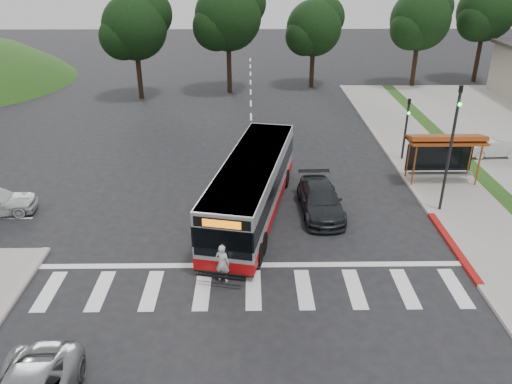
{
  "coord_description": "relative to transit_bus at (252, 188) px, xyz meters",
  "views": [
    {
      "loc": [
        -0.11,
        -21.02,
        11.94
      ],
      "look_at": [
        0.18,
        0.55,
        1.6
      ],
      "focal_mm": 35.0,
      "sensor_mm": 36.0,
      "label": 1
    }
  ],
  "objects": [
    {
      "name": "ground",
      "position": [
        0.0,
        -1.28,
        -1.48
      ],
      "size": [
        140.0,
        140.0,
        0.0
      ],
      "primitive_type": "plane",
      "color": "black",
      "rests_on": "ground"
    },
    {
      "name": "traffic_signal_ne_short",
      "position": [
        9.6,
        7.21,
        1.0
      ],
      "size": [
        0.18,
        0.37,
        4.0
      ],
      "color": "black",
      "rests_on": "ground"
    },
    {
      "name": "bus_shelter",
      "position": [
        10.8,
        3.82,
        0.87
      ],
      "size": [
        4.2,
        1.6,
        2.86
      ],
      "color": "#A84B1C",
      "rests_on": "sidewalk_east"
    },
    {
      "name": "curb_east",
      "position": [
        9.0,
        6.72,
        -1.41
      ],
      "size": [
        0.3,
        40.0,
        0.15
      ],
      "primitive_type": "cube",
      "color": "#9E9991",
      "rests_on": "ground"
    },
    {
      "name": "dark_sedan",
      "position": [
        3.44,
        0.16,
        -0.77
      ],
      "size": [
        2.16,
        4.95,
        1.42
      ],
      "primitive_type": "imported",
      "rotation": [
        0.0,
        0.0,
        0.03
      ],
      "color": "#212426",
      "rests_on": "ground"
    },
    {
      "name": "parked_car_1",
      "position": [
        15.5,
        7.59,
        -0.81
      ],
      "size": [
        3.55,
        1.41,
        1.15
      ],
      "primitive_type": "imported",
      "rotation": [
        0.0,
        0.0,
        1.63
      ],
      "color": "silver",
      "rests_on": "parking_lot"
    },
    {
      "name": "sidewalk_east",
      "position": [
        11.0,
        6.72,
        -1.42
      ],
      "size": [
        4.0,
        40.0,
        0.12
      ],
      "primitive_type": "cube",
      "color": "gray",
      "rests_on": "ground"
    },
    {
      "name": "tree_ne_b",
      "position": [
        23.08,
        28.78,
        5.44
      ],
      "size": [
        6.16,
        5.74,
        10.02
      ],
      "color": "black",
      "rests_on": "ground"
    },
    {
      "name": "tree_ne_a",
      "position": [
        16.08,
        26.78,
        4.91
      ],
      "size": [
        6.16,
        5.74,
        9.3
      ],
      "color": "black",
      "rests_on": "parking_lot"
    },
    {
      "name": "pedestrian",
      "position": [
        -1.22,
        -5.67,
        -0.64
      ],
      "size": [
        0.72,
        0.62,
        1.68
      ],
      "primitive_type": "imported",
      "rotation": [
        0.0,
        0.0,
        2.71
      ],
      "color": "silver",
      "rests_on": "ground"
    },
    {
      "name": "traffic_signal_ne_tall",
      "position": [
        9.6,
        0.21,
        2.4
      ],
      "size": [
        0.18,
        0.37,
        6.5
      ],
      "color": "black",
      "rests_on": "ground"
    },
    {
      "name": "tree_north_c",
      "position": [
        -9.92,
        22.78,
        4.81
      ],
      "size": [
        6.16,
        5.74,
        9.3
      ],
      "color": "black",
      "rests_on": "ground"
    },
    {
      "name": "curb_east_red",
      "position": [
        9.0,
        -3.28,
        -1.41
      ],
      "size": [
        0.32,
        6.0,
        0.15
      ],
      "primitive_type": "cube",
      "color": "maroon",
      "rests_on": "ground"
    },
    {
      "name": "crosswalk_ladder",
      "position": [
        0.0,
        -6.28,
        -1.48
      ],
      "size": [
        18.0,
        2.6,
        0.01
      ],
      "primitive_type": "cube",
      "color": "silver",
      "rests_on": "ground"
    },
    {
      "name": "tree_north_a",
      "position": [
        -1.91,
        24.79,
        5.44
      ],
      "size": [
        6.6,
        6.15,
        10.17
      ],
      "color": "black",
      "rests_on": "ground"
    },
    {
      "name": "transit_bus",
      "position": [
        0.0,
        0.0,
        0.0
      ],
      "size": [
        4.82,
        11.74,
        2.96
      ],
      "primitive_type": null,
      "rotation": [
        0.0,
        0.0,
        -0.21
      ],
      "color": "#B4B7B9",
      "rests_on": "ground"
    },
    {
      "name": "tree_north_b",
      "position": [
        6.08,
        26.78,
        4.18
      ],
      "size": [
        5.72,
        5.33,
        8.43
      ],
      "color": "black",
      "rests_on": "ground"
    }
  ]
}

